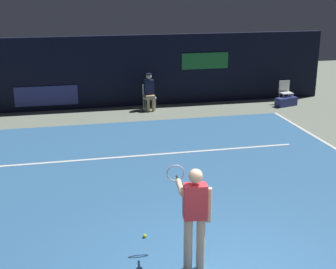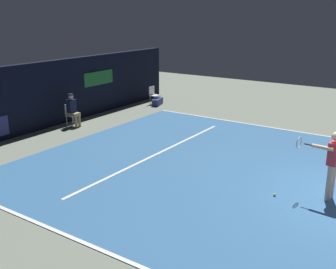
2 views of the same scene
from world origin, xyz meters
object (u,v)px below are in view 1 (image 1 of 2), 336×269
at_px(tennis_player, 194,213).
at_px(courtside_chair_near, 285,91).
at_px(equipment_bag, 286,102).
at_px(line_judge_on_chair, 149,91).
at_px(tennis_ball, 145,236).

height_order(tennis_player, courtside_chair_near, tennis_player).
height_order(tennis_player, equipment_bag, tennis_player).
bearing_deg(line_judge_on_chair, courtside_chair_near, -2.86).
bearing_deg(tennis_player, equipment_bag, 56.88).
bearing_deg(equipment_bag, courtside_chair_near, 57.33).
xyz_separation_m(tennis_ball, equipment_bag, (6.85, 8.46, 0.11)).
relative_size(tennis_player, tennis_ball, 25.44).
xyz_separation_m(line_judge_on_chair, equipment_bag, (5.08, -0.54, -0.53)).
distance_m(tennis_ball, equipment_bag, 10.88).
xyz_separation_m(tennis_player, equipment_bag, (6.25, 9.58, -0.83)).
relative_size(tennis_player, courtside_chair_near, 1.97).
relative_size(courtside_chair_near, equipment_bag, 1.05).
relative_size(tennis_player, line_judge_on_chair, 1.31).
bearing_deg(tennis_player, line_judge_on_chair, 83.39).
height_order(line_judge_on_chair, equipment_bag, line_judge_on_chair).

